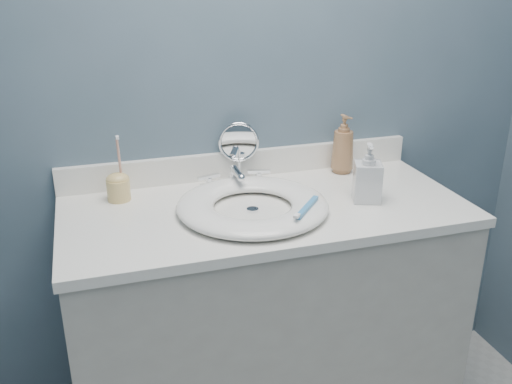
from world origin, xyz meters
name	(u,v)px	position (x,y,z in m)	size (l,w,h in m)	color
back_wall	(240,83)	(0.00, 1.25, 1.20)	(2.20, 0.02, 2.40)	#435765
vanity_cabinet	(265,330)	(0.00, 0.97, 0.42)	(1.20, 0.55, 0.85)	#BAB7AA
countertop	(265,210)	(0.00, 0.97, 0.86)	(1.22, 0.57, 0.03)	white
backsplash	(242,164)	(0.00, 1.24, 0.93)	(1.22, 0.02, 0.09)	white
basin	(253,205)	(-0.05, 0.94, 0.90)	(0.45, 0.45, 0.04)	white
drain	(253,210)	(-0.05, 0.94, 0.88)	(0.04, 0.04, 0.01)	silver
faucet	(235,180)	(-0.05, 1.14, 0.91)	(0.25, 0.13, 0.07)	silver
makeup_mirror	(239,149)	(-0.02, 1.21, 0.99)	(0.14, 0.08, 0.20)	silver
soap_bottle_amber	(343,144)	(0.35, 1.18, 0.98)	(0.08, 0.08, 0.20)	#8F6440
soap_bottle_clear	(368,173)	(0.31, 0.92, 0.97)	(0.08, 0.08, 0.18)	silver
toothbrush_holder	(118,186)	(-0.42, 1.15, 0.93)	(0.07, 0.07, 0.21)	#DFBC6F
toothbrush_lying	(306,208)	(0.07, 0.83, 0.92)	(0.12, 0.14, 0.02)	#3684C1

